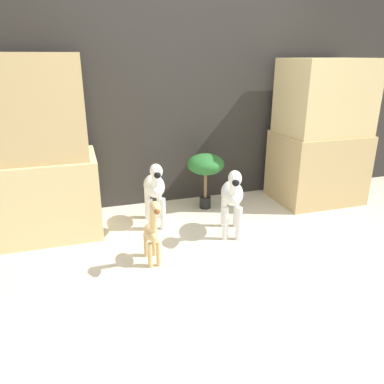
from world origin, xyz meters
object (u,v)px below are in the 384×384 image
object	(u,v)px
giraffe_figurine	(152,230)
potted_palm_front	(206,166)
zebra_left	(155,187)
zebra_right	(232,195)

from	to	relation	value
giraffe_figurine	potted_palm_front	bearing A→B (deg)	51.79
zebra_left	potted_palm_front	size ratio (longest dim) A/B	1.12
zebra_right	zebra_left	world-z (taller)	same
zebra_left	giraffe_figurine	world-z (taller)	zebra_left
zebra_right	zebra_left	size ratio (longest dim) A/B	1.00
zebra_right	giraffe_figurine	xyz separation A→B (m)	(-0.76, -0.29, -0.09)
zebra_right	giraffe_figurine	size ratio (longest dim) A/B	1.14
giraffe_figurine	zebra_right	bearing A→B (deg)	21.13
zebra_right	zebra_left	xyz separation A→B (m)	(-0.60, 0.38, 0.00)
zebra_right	giraffe_figurine	world-z (taller)	zebra_right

